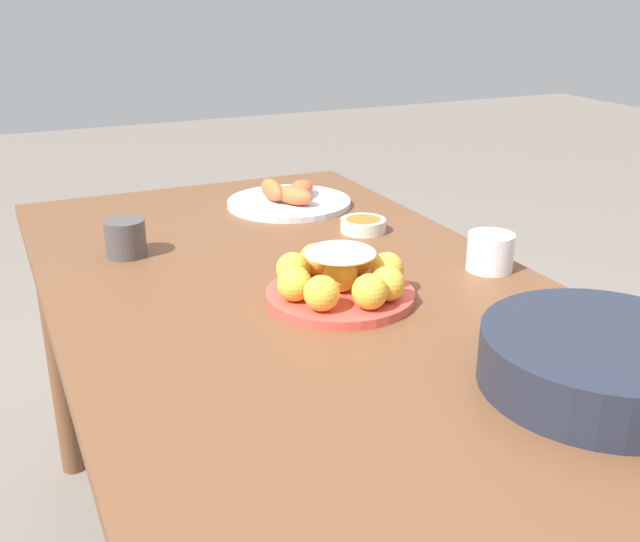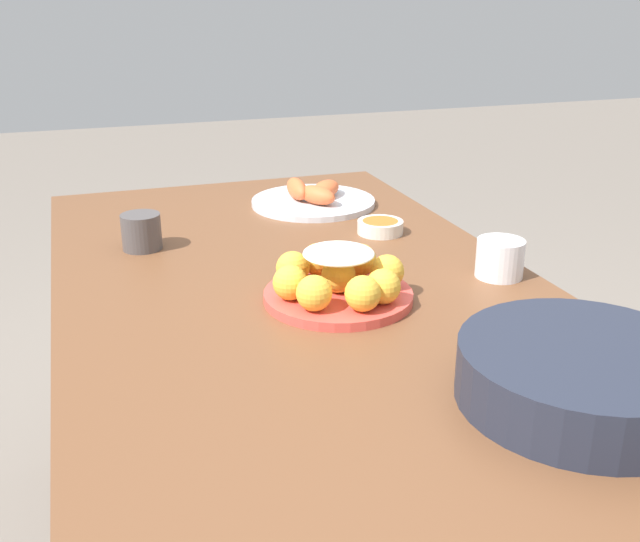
# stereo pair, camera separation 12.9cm
# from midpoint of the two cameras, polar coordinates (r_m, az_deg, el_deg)

# --- Properties ---
(dining_table) EXTENTS (1.53, 0.85, 0.75)m
(dining_table) POSITION_cam_midpoint_polar(r_m,az_deg,el_deg) (1.37, -4.14, -4.76)
(dining_table) COLOR brown
(dining_table) RESTS_ON ground_plane
(cake_plate) EXTENTS (0.25, 0.25, 0.09)m
(cake_plate) POSITION_cam_midpoint_polar(r_m,az_deg,el_deg) (1.26, -1.35, -0.74)
(cake_plate) COLOR #E04C42
(cake_plate) RESTS_ON dining_table
(serving_bowl) EXTENTS (0.32, 0.32, 0.08)m
(serving_bowl) POSITION_cam_midpoint_polar(r_m,az_deg,el_deg) (1.04, 17.41, -6.50)
(serving_bowl) COLOR #232838
(serving_bowl) RESTS_ON dining_table
(sauce_bowl) EXTENTS (0.10, 0.10, 0.03)m
(sauce_bowl) POSITION_cam_midpoint_polar(r_m,az_deg,el_deg) (1.62, 1.04, 3.51)
(sauce_bowl) COLOR silver
(sauce_bowl) RESTS_ON dining_table
(seafood_platter) EXTENTS (0.30, 0.30, 0.06)m
(seafood_platter) POSITION_cam_midpoint_polar(r_m,az_deg,el_deg) (1.81, -4.41, 5.49)
(seafood_platter) COLOR silver
(seafood_platter) RESTS_ON dining_table
(cup_near) EXTENTS (0.08, 0.08, 0.07)m
(cup_near) POSITION_cam_midpoint_polar(r_m,az_deg,el_deg) (1.53, -16.96, 2.38)
(cup_near) COLOR #4C4747
(cup_near) RESTS_ON dining_table
(cup_far) EXTENTS (0.09, 0.09, 0.07)m
(cup_far) POSITION_cam_midpoint_polar(r_m,az_deg,el_deg) (1.41, 10.34, 1.39)
(cup_far) COLOR white
(cup_far) RESTS_ON dining_table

